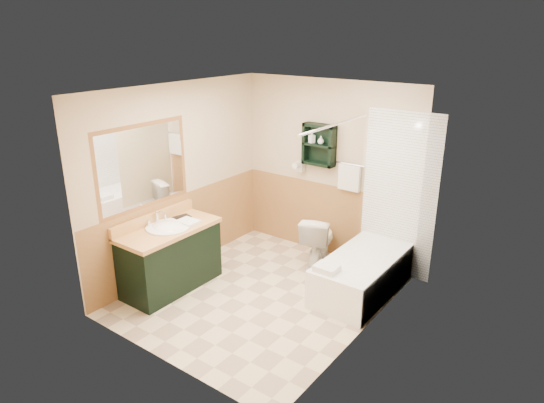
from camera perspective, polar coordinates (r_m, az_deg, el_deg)
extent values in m
plane|color=beige|center=(5.88, -1.34, -10.93)|extent=(3.00, 3.00, 0.00)
cube|color=beige|center=(6.58, 6.71, 3.74)|extent=(2.60, 0.04, 2.40)
cube|color=beige|center=(6.23, -11.10, 2.57)|extent=(0.04, 3.00, 2.40)
cube|color=beige|center=(4.73, 11.33, -3.04)|extent=(0.04, 3.00, 2.40)
cube|color=white|center=(5.09, -1.56, 13.20)|extent=(2.60, 3.00, 0.04)
cube|color=black|center=(6.44, 5.55, 6.66)|extent=(0.45, 0.15, 0.55)
cylinder|color=silver|center=(5.49, 7.82, 9.07)|extent=(0.03, 1.60, 0.03)
cube|color=black|center=(5.99, -11.85, -6.49)|extent=(0.59, 1.24, 0.79)
cube|color=white|center=(5.96, 10.70, -8.28)|extent=(0.70, 1.50, 0.47)
imported|color=white|center=(6.51, 5.46, -4.48)|extent=(0.57, 0.77, 0.67)
cube|color=white|center=(5.90, -9.83, -2.39)|extent=(0.25, 0.20, 0.04)
imported|color=black|center=(6.11, -10.97, -0.84)|extent=(0.15, 0.05, 0.20)
cube|color=white|center=(5.43, 6.46, -7.80)|extent=(0.25, 0.21, 0.07)
imported|color=white|center=(6.48, 4.70, 7.22)|extent=(0.12, 0.17, 0.07)
imported|color=white|center=(6.41, 5.76, 7.10)|extent=(0.10, 0.12, 0.08)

